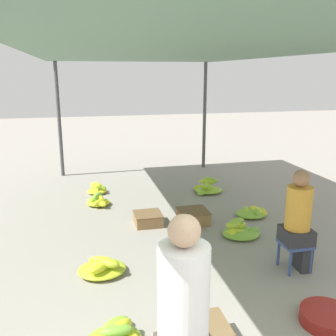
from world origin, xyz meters
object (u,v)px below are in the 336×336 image
at_px(stool, 295,247).
at_px(banana_pile_left_3, 97,189).
at_px(crate_near, 205,334).
at_px(basin_black, 328,318).
at_px(banana_pile_left_1, 102,268).
at_px(banana_pile_right_1, 240,231).
at_px(banana_pile_right_2, 207,188).
at_px(crate_far, 193,216).
at_px(banana_pile_right_0, 253,213).
at_px(vendor_foreground, 183,324).
at_px(banana_pile_left_2, 98,201).
at_px(vendor_seated, 299,220).
at_px(crate_mid, 148,219).

xyz_separation_m(stool, banana_pile_left_3, (-2.19, 3.58, -0.21)).
xyz_separation_m(stool, crate_near, (-1.49, -0.99, -0.19)).
distance_m(basin_black, banana_pile_left_1, 2.50).
relative_size(banana_pile_right_1, banana_pile_right_2, 1.02).
xyz_separation_m(stool, crate_far, (-0.76, 1.70, -0.19)).
distance_m(banana_pile_right_2, crate_near, 4.38).
bearing_deg(banana_pile_right_0, crate_far, -178.54).
distance_m(vendor_foreground, crate_far, 3.66).
height_order(banana_pile_left_1, banana_pile_right_1, banana_pile_right_1).
xyz_separation_m(stool, banana_pile_right_2, (-0.02, 3.13, -0.20)).
height_order(stool, crate_far, stool).
bearing_deg(vendor_foreground, crate_far, 71.60).
bearing_deg(banana_pile_right_1, banana_pile_right_2, 83.89).
bearing_deg(vendor_foreground, crate_near, 60.36).
bearing_deg(crate_near, banana_pile_left_2, 100.56).
height_order(vendor_seated, basin_black, vendor_seated).
xyz_separation_m(banana_pile_right_0, crate_near, (-1.79, -2.73, 0.04)).
distance_m(banana_pile_left_1, crate_far, 1.99).
xyz_separation_m(vendor_seated, banana_pile_right_2, (-0.04, 3.13, -0.56)).
relative_size(basin_black, crate_far, 1.12).
bearing_deg(vendor_seated, stool, -175.64).
xyz_separation_m(banana_pile_left_2, banana_pile_left_3, (0.02, 0.72, -0.00)).
height_order(banana_pile_left_1, banana_pile_left_2, banana_pile_left_2).
relative_size(banana_pile_right_1, crate_near, 1.50).
xyz_separation_m(crate_near, crate_mid, (0.01, 2.79, -0.01)).
height_order(vendor_seated, banana_pile_left_3, vendor_seated).
distance_m(banana_pile_right_2, crate_far, 1.61).
xyz_separation_m(vendor_foreground, banana_pile_left_2, (-0.31, 4.57, -0.71)).
bearing_deg(banana_pile_left_3, crate_mid, -68.50).
xyz_separation_m(banana_pile_left_2, crate_near, (0.72, -3.86, 0.02)).
height_order(vendor_seated, crate_far, vendor_seated).
height_order(banana_pile_right_0, crate_near, crate_near).
height_order(banana_pile_right_2, crate_near, banana_pile_right_2).
relative_size(banana_pile_right_0, crate_mid, 1.29).
distance_m(banana_pile_right_2, crate_mid, 1.98).
bearing_deg(banana_pile_left_3, basin_black, -67.10).
xyz_separation_m(vendor_seated, banana_pile_right_0, (0.29, 1.73, -0.58)).
bearing_deg(crate_far, banana_pile_right_2, 62.58).
bearing_deg(banana_pile_right_0, banana_pile_left_3, 143.36).
bearing_deg(banana_pile_left_2, banana_pile_right_2, 6.95).
distance_m(vendor_seated, banana_pile_left_3, 4.24).
distance_m(basin_black, banana_pile_right_2, 4.14).
bearing_deg(banana_pile_left_2, banana_pile_left_3, 88.24).
relative_size(banana_pile_left_3, crate_far, 0.89).
relative_size(banana_pile_left_2, banana_pile_left_3, 1.30).
bearing_deg(banana_pile_left_3, stool, -58.60).
xyz_separation_m(vendor_foreground, vendor_seated, (1.91, 1.71, -0.15)).
distance_m(stool, banana_pile_right_1, 1.10).
xyz_separation_m(vendor_seated, banana_pile_left_1, (-2.31, 0.44, -0.57)).
distance_m(banana_pile_left_2, banana_pile_left_3, 0.72).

